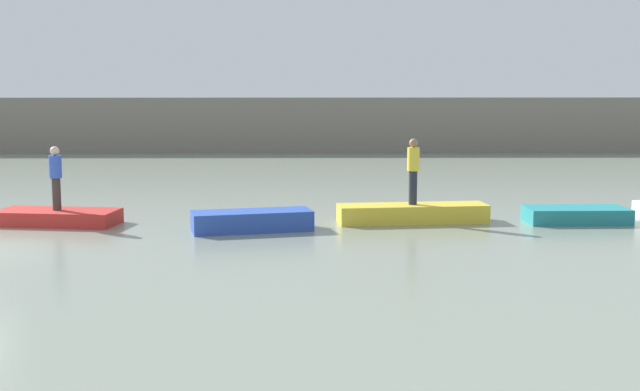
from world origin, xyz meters
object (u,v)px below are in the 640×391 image
object	(u,v)px
person_blue_shirt	(56,175)
person_yellow_shirt	(413,168)
rowboat_blue	(252,221)
rowboat_red	(58,217)
rowboat_teal	(576,215)
rowboat_yellow	(413,213)

from	to	relation	value
person_blue_shirt	person_yellow_shirt	world-z (taller)	person_yellow_shirt
rowboat_blue	person_yellow_shirt	xyz separation A→B (m)	(4.17, 1.20, 1.21)
rowboat_red	rowboat_teal	xyz separation A→B (m)	(13.66, 0.15, 0.01)
rowboat_blue	rowboat_yellow	bearing A→B (deg)	2.64
rowboat_blue	rowboat_teal	world-z (taller)	rowboat_blue
rowboat_blue	person_yellow_shirt	bearing A→B (deg)	2.64
rowboat_yellow	rowboat_teal	size ratio (longest dim) A/B	1.49
rowboat_red	rowboat_teal	distance (m)	13.66
rowboat_red	rowboat_blue	bearing A→B (deg)	-2.45
person_yellow_shirt	rowboat_teal	bearing A→B (deg)	-1.14
rowboat_red	rowboat_blue	distance (m)	5.24
rowboat_red	rowboat_teal	world-z (taller)	rowboat_teal
rowboat_yellow	person_blue_shirt	bearing A→B (deg)	175.37
rowboat_blue	person_blue_shirt	bearing A→B (deg)	155.96
rowboat_red	rowboat_teal	bearing A→B (deg)	8.79
rowboat_blue	person_blue_shirt	xyz separation A→B (m)	(-5.15, 0.96, 1.06)
rowboat_yellow	person_blue_shirt	distance (m)	9.38
rowboat_yellow	person_yellow_shirt	distance (m)	1.22
rowboat_yellow	person_yellow_shirt	bearing A→B (deg)	-159.52
rowboat_blue	person_blue_shirt	world-z (taller)	person_blue_shirt
rowboat_blue	rowboat_teal	bearing A→B (deg)	-5.96
person_blue_shirt	person_yellow_shirt	bearing A→B (deg)	1.46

